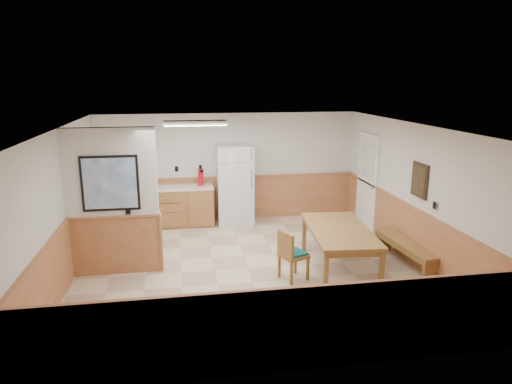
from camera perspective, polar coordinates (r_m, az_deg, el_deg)
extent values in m
plane|color=beige|center=(8.19, -1.02, -9.47)|extent=(6.00, 6.00, 0.00)
cube|color=white|center=(7.55, -1.10, 8.22)|extent=(6.00, 6.00, 0.02)
cube|color=silver|center=(10.68, -3.44, 3.12)|extent=(6.00, 0.02, 2.50)
cube|color=silver|center=(8.72, 18.84, -0.09)|extent=(0.02, 6.00, 2.50)
cube|color=silver|center=(7.93, -23.05, -1.83)|extent=(0.02, 6.00, 2.50)
cube|color=#C7784F|center=(10.82, -3.37, -0.80)|extent=(6.00, 0.04, 1.00)
cube|color=#C7784F|center=(8.91, 18.34, -4.78)|extent=(0.04, 6.00, 1.00)
cube|color=#C7784F|center=(8.15, -22.41, -6.91)|extent=(0.04, 6.00, 1.00)
cube|color=silver|center=(7.86, -17.76, 2.26)|extent=(1.50, 0.15, 1.50)
cube|color=#C7784F|center=(8.19, -17.11, -6.33)|extent=(1.50, 0.17, 1.00)
cube|color=black|center=(7.80, -17.77, 1.04)|extent=(0.92, 0.03, 0.92)
cube|color=white|center=(7.79, -17.78, 1.02)|extent=(0.84, 0.01, 0.84)
cube|color=#925834|center=(10.50, -9.16, -1.83)|extent=(1.40, 0.60, 0.86)
cube|color=#925834|center=(10.60, -17.13, -2.13)|extent=(0.06, 0.60, 0.86)
cube|color=#925834|center=(10.52, -13.14, -1.98)|extent=(0.06, 0.60, 0.86)
cube|color=beige|center=(10.39, -11.46, 0.47)|extent=(2.20, 0.60, 0.04)
cube|color=beige|center=(10.67, -11.44, 1.21)|extent=(2.20, 0.02, 0.10)
cube|color=white|center=(10.42, 13.73, 1.20)|extent=(0.05, 1.02, 2.15)
cube|color=white|center=(10.42, 13.68, 1.20)|extent=(0.04, 0.90, 2.05)
cube|color=silver|center=(10.31, 13.71, 4.05)|extent=(0.02, 0.76, 0.80)
cube|color=white|center=(10.60, -14.84, 4.24)|extent=(0.80, 0.03, 1.00)
cube|color=white|center=(10.58, -14.85, 4.23)|extent=(0.70, 0.01, 0.90)
cube|color=#332314|center=(8.38, 19.77, 1.40)|extent=(0.03, 0.50, 0.60)
cube|color=black|center=(8.37, 19.65, 1.40)|extent=(0.01, 0.42, 0.52)
cube|color=white|center=(8.77, -7.60, 8.58)|extent=(1.20, 0.30, 0.08)
cube|color=white|center=(8.78, -7.59, 8.29)|extent=(1.15, 0.25, 0.01)
cube|color=silver|center=(10.40, -2.64, 0.91)|extent=(0.82, 0.72, 1.82)
cube|color=silver|center=(9.95, -0.59, 4.70)|extent=(0.03, 0.02, 0.23)
cube|color=silver|center=(10.05, -0.59, 1.53)|extent=(0.03, 0.02, 0.43)
cube|color=brown|center=(8.01, 10.40, -4.69)|extent=(1.17, 2.08, 0.05)
cube|color=brown|center=(8.03, 10.38, -5.20)|extent=(1.07, 1.97, 0.10)
cube|color=brown|center=(7.19, 8.72, -10.03)|extent=(0.08, 0.08, 0.70)
cube|color=brown|center=(8.90, 6.04, -5.17)|extent=(0.08, 0.08, 0.70)
cube|color=brown|center=(7.43, 15.43, -9.58)|extent=(0.08, 0.08, 0.70)
cube|color=brown|center=(9.09, 11.51, -4.96)|extent=(0.08, 0.08, 0.70)
cube|color=brown|center=(8.55, 18.32, -6.10)|extent=(0.51, 1.67, 0.05)
cube|color=brown|center=(8.01, 20.75, -9.41)|extent=(0.34, 0.09, 0.40)
cube|color=brown|center=(9.27, 16.02, -5.84)|extent=(0.34, 0.09, 0.40)
cube|color=brown|center=(7.63, 4.73, -7.88)|extent=(0.52, 0.52, 0.06)
cube|color=#0E4740|center=(7.62, 4.73, -7.57)|extent=(0.47, 0.47, 0.03)
cube|color=brown|center=(7.46, 3.72, -6.51)|extent=(0.20, 0.39, 0.40)
cube|color=#0E4740|center=(7.36, 2.64, -6.77)|extent=(0.15, 0.32, 0.34)
cube|color=brown|center=(7.50, 4.43, -10.15)|extent=(0.05, 0.05, 0.39)
cube|color=brown|center=(7.75, 2.92, -9.30)|extent=(0.05, 0.05, 0.39)
cube|color=brown|center=(7.69, 6.48, -9.56)|extent=(0.05, 0.05, 0.39)
cube|color=brown|center=(7.94, 4.94, -8.76)|extent=(0.05, 0.05, 0.39)
cylinder|color=red|center=(10.39, -6.93, 1.86)|extent=(0.16, 0.16, 0.39)
cylinder|color=black|center=(10.35, -6.97, 3.14)|extent=(0.06, 0.06, 0.09)
cylinder|color=#167B2B|center=(10.39, -16.03, 0.92)|extent=(0.09, 0.09, 0.21)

